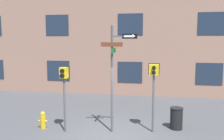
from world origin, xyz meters
TOP-DOWN VIEW (x-y plane):
  - ground_plane at (0.00, 0.00)m, footprint 60.00×60.00m
  - building_facade at (-0.00, 7.32)m, footprint 24.00×0.63m
  - street_sign_pole at (0.05, 0.48)m, footprint 1.34×0.94m
  - pedestrian_signal_left at (-1.82, 0.19)m, footprint 0.35×0.40m
  - pedestrian_signal_right at (1.52, 0.73)m, footprint 0.42×0.40m
  - fire_hydrant at (-2.82, 0.39)m, footprint 0.38×0.22m
  - trash_bin at (2.44, 1.23)m, footprint 0.52×0.52m

SIDE VIEW (x-z plane):
  - ground_plane at x=0.00m, z-range 0.00..0.00m
  - fire_hydrant at x=-2.82m, z-range -0.01..0.68m
  - trash_bin at x=2.44m, z-range 0.00..0.87m
  - pedestrian_signal_left at x=-1.82m, z-range 0.71..3.25m
  - pedestrian_signal_right at x=1.52m, z-range 0.79..3.44m
  - street_sign_pole at x=0.05m, z-range 0.38..4.44m
  - building_facade at x=0.00m, z-range 0.00..12.01m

